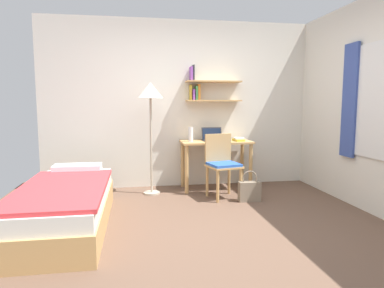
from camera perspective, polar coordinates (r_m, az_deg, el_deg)
ground_plane at (r=3.69m, az=3.28°, el=-14.14°), size 5.28×5.28×0.00m
wall_back at (r=5.44m, az=-1.24°, el=6.69°), size 4.40×0.27×2.60m
bed at (r=3.92m, az=-20.29°, el=-9.63°), size 0.86×2.04×0.54m
desk at (r=5.25m, az=4.03°, el=-1.06°), size 1.07×0.52×0.74m
desk_chair at (r=4.80m, az=5.03°, el=-3.05°), size 0.50×0.49×0.89m
standing_lamp at (r=4.92m, az=-6.96°, el=7.72°), size 0.36×0.36×1.61m
laptop at (r=5.30m, az=3.40°, el=1.15°), size 0.32×0.21×0.20m
water_bottle at (r=5.10m, az=-0.21°, el=1.60°), size 0.07×0.07×0.22m
book_stack at (r=5.27m, az=7.80°, el=0.78°), size 0.17×0.22×0.05m
handbag at (r=4.72m, az=9.58°, el=-7.67°), size 0.30×0.11×0.42m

